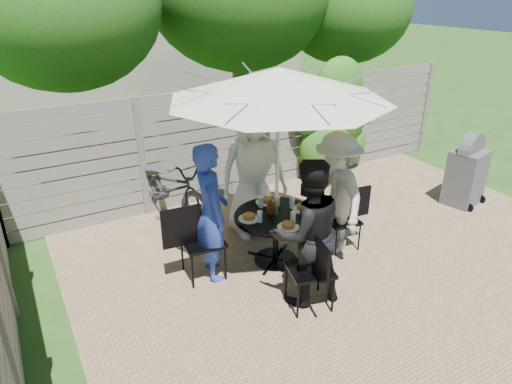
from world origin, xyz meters
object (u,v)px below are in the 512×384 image
plate_right (303,208)px  chair_right (342,231)px  glass_front (293,217)px  syrup_jug (270,208)px  bicycle (169,187)px  chair_front (310,284)px  chair_left (202,255)px  plate_left (249,217)px  person_left (211,213)px  bbq_grill (467,172)px  person_right (336,194)px  glass_right (292,203)px  glass_left (260,217)px  person_back (253,170)px  glass_back (261,202)px  coffee_cup (277,202)px  person_front (307,234)px  umbrella (279,84)px  chair_back (250,212)px  plate_front (288,226)px  patio_table (276,229)px  plate_back (266,201)px

plate_right → chair_right: bearing=-9.1°
glass_front → syrup_jug: size_ratio=0.88×
bicycle → chair_front: bearing=-92.4°
chair_left → plate_left: size_ratio=3.81×
person_left → bbq_grill: person_left is taller
person_right → glass_right: (-0.55, 0.19, -0.07)m
glass_front → syrup_jug: syrup_jug is taller
glass_right → glass_left: bearing=-167.1°
person_back → bbq_grill: size_ratio=1.59×
chair_left → glass_back: size_ratio=7.08×
coffee_cup → person_front: bearing=-104.6°
chair_left → bbq_grill: (4.50, -0.20, 0.25)m
bbq_grill → person_left: bearing=164.0°
umbrella → person_front: 1.66m
umbrella → coffee_cup: 1.57m
person_left → chair_right: size_ratio=1.99×
chair_back → syrup_jug: 1.05m
chair_left → plate_left: (0.60, -0.09, 0.41)m
chair_left → plate_front: 1.11m
chair_back → chair_right: chair_right is taller
person_front → bbq_grill: (3.68, 0.77, -0.30)m
chair_right → syrup_jug: (-1.00, 0.21, 0.50)m
patio_table → plate_back: 0.43m
person_back → bicycle: person_back is taller
chair_right → glass_right: bearing=-10.6°
umbrella → chair_right: (0.95, -0.15, -2.03)m
person_left → plate_left: 0.49m
plate_left → plate_back: bearing=35.9°
chair_front → glass_right: size_ratio=6.87×
umbrella → person_back: 1.57m
umbrella → person_front: umbrella is taller
coffee_cup → plate_right: bearing=-49.4°
plate_front → coffee_cup: 0.59m
person_back → chair_right: bearing=-40.7°
plate_back → coffee_cup: 0.18m
chair_front → plate_back: bearing=5.5°
plate_back → plate_front: 0.72m
coffee_cup → person_back: bearing=90.2°
chair_right → plate_back: size_ratio=3.30×
chair_back → person_left: (-0.97, -0.82, 0.60)m
plate_right → glass_back: 0.53m
chair_left → person_front: (0.82, -0.97, 0.56)m
coffee_cup → patio_table: bearing=-123.6°
glass_front → plate_right: bearing=36.4°
glass_right → plate_right: bearing=-55.4°
glass_left → bicycle: (-0.52, 1.79, -0.20)m
plate_left → bbq_grill: (3.90, -0.11, -0.15)m
person_left → umbrella: bearing=-90.0°
person_front → glass_back: 1.10m
chair_right → glass_left: size_ratio=6.13×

